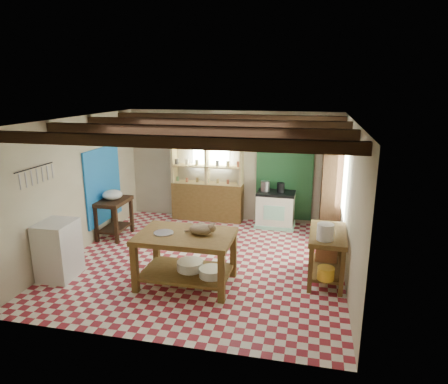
% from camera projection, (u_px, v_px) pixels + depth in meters
% --- Properties ---
extents(floor, '(5.00, 5.00, 0.02)m').
position_uv_depth(floor, '(204.00, 261.00, 7.44)').
color(floor, maroon).
rests_on(floor, ground).
extents(ceiling, '(5.00, 5.00, 0.02)m').
position_uv_depth(ceiling, '(202.00, 120.00, 6.76)').
color(ceiling, '#47474C').
rests_on(ceiling, wall_back).
extents(wall_back, '(5.00, 0.04, 2.60)m').
position_uv_depth(wall_back, '(232.00, 166.00, 9.45)').
color(wall_back, beige).
rests_on(wall_back, floor).
extents(wall_front, '(5.00, 0.04, 2.60)m').
position_uv_depth(wall_front, '(147.00, 248.00, 4.74)').
color(wall_front, beige).
rests_on(wall_front, floor).
extents(wall_left, '(0.04, 5.00, 2.60)m').
position_uv_depth(wall_left, '(77.00, 186.00, 7.63)').
color(wall_left, beige).
rests_on(wall_left, floor).
extents(wall_right, '(0.04, 5.00, 2.60)m').
position_uv_depth(wall_right, '(350.00, 202.00, 6.56)').
color(wall_right, beige).
rests_on(wall_right, floor).
extents(ceiling_beams, '(5.00, 3.80, 0.15)m').
position_uv_depth(ceiling_beams, '(202.00, 127.00, 6.79)').
color(ceiling_beams, '#341F12').
rests_on(ceiling_beams, ceiling).
extents(blue_wall_patch, '(0.04, 1.40, 1.60)m').
position_uv_depth(blue_wall_patch, '(103.00, 185.00, 8.52)').
color(blue_wall_patch, blue).
rests_on(blue_wall_patch, wall_left).
extents(green_wall_patch, '(1.30, 0.04, 2.30)m').
position_uv_depth(green_wall_patch, '(285.00, 171.00, 9.17)').
color(green_wall_patch, '#1F4F29').
rests_on(green_wall_patch, wall_back).
extents(window_back, '(0.90, 0.02, 0.80)m').
position_uv_depth(window_back, '(211.00, 149.00, 9.43)').
color(window_back, beige).
rests_on(window_back, wall_back).
extents(window_right, '(0.02, 1.30, 1.20)m').
position_uv_depth(window_right, '(345.00, 182.00, 7.48)').
color(window_right, beige).
rests_on(window_right, wall_right).
extents(utensil_rail, '(0.06, 0.90, 0.28)m').
position_uv_depth(utensil_rail, '(35.00, 175.00, 6.36)').
color(utensil_rail, black).
rests_on(utensil_rail, wall_left).
extents(pot_rack, '(0.86, 0.12, 0.36)m').
position_uv_depth(pot_rack, '(285.00, 133.00, 8.53)').
color(pot_rack, black).
rests_on(pot_rack, ceiling).
extents(shelving_unit, '(1.70, 0.34, 2.20)m').
position_uv_depth(shelving_unit, '(207.00, 175.00, 9.44)').
color(shelving_unit, tan).
rests_on(shelving_unit, floor).
extents(tall_rack, '(0.40, 0.86, 2.00)m').
position_uv_depth(tall_rack, '(331.00, 191.00, 8.38)').
color(tall_rack, '#341F12').
rests_on(tall_rack, floor).
extents(work_table, '(1.54, 1.03, 0.87)m').
position_uv_depth(work_table, '(186.00, 259.00, 6.47)').
color(work_table, brown).
rests_on(work_table, floor).
extents(stove, '(0.86, 0.59, 0.83)m').
position_uv_depth(stove, '(276.00, 209.00, 9.12)').
color(stove, silver).
rests_on(stove, floor).
extents(prep_table, '(0.56, 0.82, 0.83)m').
position_uv_depth(prep_table, '(114.00, 218.00, 8.51)').
color(prep_table, '#341F12').
rests_on(prep_table, floor).
extents(white_cabinet, '(0.57, 0.67, 0.98)m').
position_uv_depth(white_cabinet, '(58.00, 250.00, 6.70)').
color(white_cabinet, silver).
rests_on(white_cabinet, floor).
extents(right_counter, '(0.62, 1.18, 0.84)m').
position_uv_depth(right_counter, '(326.00, 256.00, 6.63)').
color(right_counter, brown).
rests_on(right_counter, floor).
extents(cat, '(0.43, 0.36, 0.18)m').
position_uv_depth(cat, '(201.00, 229.00, 6.33)').
color(cat, '#997D59').
rests_on(cat, work_table).
extents(steel_tray, '(0.32, 0.32, 0.02)m').
position_uv_depth(steel_tray, '(164.00, 233.00, 6.38)').
color(steel_tray, '#AAA9B1').
rests_on(steel_tray, work_table).
extents(basin_large, '(0.43, 0.43, 0.15)m').
position_uv_depth(basin_large, '(190.00, 265.00, 6.54)').
color(basin_large, silver).
rests_on(basin_large, work_table).
extents(basin_small, '(0.39, 0.39, 0.14)m').
position_uv_depth(basin_small, '(211.00, 272.00, 6.31)').
color(basin_small, silver).
rests_on(basin_small, work_table).
extents(kettle_left, '(0.21, 0.21, 0.23)m').
position_uv_depth(kettle_left, '(265.00, 186.00, 9.04)').
color(kettle_left, '#AAA9B1').
rests_on(kettle_left, stove).
extents(kettle_right, '(0.18, 0.18, 0.21)m').
position_uv_depth(kettle_right, '(281.00, 188.00, 8.96)').
color(kettle_right, black).
rests_on(kettle_right, stove).
extents(enamel_bowl, '(0.42, 0.42, 0.21)m').
position_uv_depth(enamel_bowl, '(112.00, 195.00, 8.38)').
color(enamel_bowl, silver).
rests_on(enamel_bowl, prep_table).
extents(white_bucket, '(0.27, 0.27, 0.26)m').
position_uv_depth(white_bucket, '(325.00, 232.00, 6.17)').
color(white_bucket, silver).
rests_on(white_bucket, right_counter).
extents(wicker_basket, '(0.37, 0.30, 0.26)m').
position_uv_depth(wicker_basket, '(326.00, 253.00, 6.93)').
color(wicker_basket, '#A96A44').
rests_on(wicker_basket, right_counter).
extents(yellow_tub, '(0.27, 0.27, 0.20)m').
position_uv_depth(yellow_tub, '(326.00, 273.00, 6.24)').
color(yellow_tub, gold).
rests_on(yellow_tub, right_counter).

